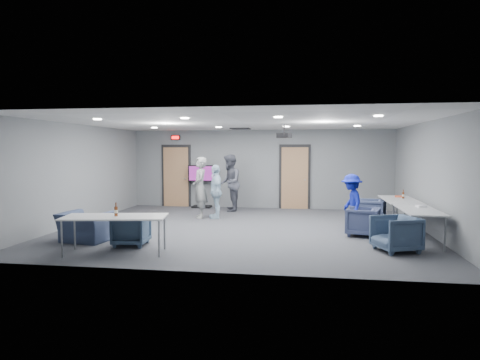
# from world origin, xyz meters

# --- Properties ---
(floor) EXTENTS (9.00, 9.00, 0.00)m
(floor) POSITION_xyz_m (0.00, 0.00, 0.00)
(floor) COLOR #3B3D43
(floor) RESTS_ON ground
(ceiling) EXTENTS (9.00, 9.00, 0.00)m
(ceiling) POSITION_xyz_m (0.00, 0.00, 2.70)
(ceiling) COLOR silver
(ceiling) RESTS_ON wall_back
(wall_back) EXTENTS (9.00, 0.02, 2.70)m
(wall_back) POSITION_xyz_m (0.00, 4.00, 1.35)
(wall_back) COLOR slate
(wall_back) RESTS_ON floor
(wall_front) EXTENTS (9.00, 0.02, 2.70)m
(wall_front) POSITION_xyz_m (0.00, -4.00, 1.35)
(wall_front) COLOR slate
(wall_front) RESTS_ON floor
(wall_left) EXTENTS (0.02, 8.00, 2.70)m
(wall_left) POSITION_xyz_m (-4.50, 0.00, 1.35)
(wall_left) COLOR slate
(wall_left) RESTS_ON floor
(wall_right) EXTENTS (0.02, 8.00, 2.70)m
(wall_right) POSITION_xyz_m (4.50, 0.00, 1.35)
(wall_right) COLOR slate
(wall_right) RESTS_ON floor
(door_left) EXTENTS (1.06, 0.17, 2.24)m
(door_left) POSITION_xyz_m (-3.00, 3.95, 1.07)
(door_left) COLOR black
(door_left) RESTS_ON wall_back
(door_right) EXTENTS (1.06, 0.17, 2.24)m
(door_right) POSITION_xyz_m (1.20, 3.95, 1.07)
(door_right) COLOR black
(door_right) RESTS_ON wall_back
(exit_sign) EXTENTS (0.32, 0.08, 0.16)m
(exit_sign) POSITION_xyz_m (-3.00, 3.93, 2.45)
(exit_sign) COLOR black
(exit_sign) RESTS_ON wall_back
(hvac_diffuser) EXTENTS (0.60, 0.60, 0.03)m
(hvac_diffuser) POSITION_xyz_m (-0.50, 2.80, 2.69)
(hvac_diffuser) COLOR black
(hvac_diffuser) RESTS_ON ceiling
(downlights) EXTENTS (6.18, 3.78, 0.02)m
(downlights) POSITION_xyz_m (0.00, 0.00, 2.68)
(downlights) COLOR white
(downlights) RESTS_ON ceiling
(person_a) EXTENTS (0.62, 0.76, 1.80)m
(person_a) POSITION_xyz_m (-1.50, 1.48, 0.90)
(person_a) COLOR gray
(person_a) RESTS_ON floor
(person_b) EXTENTS (0.82, 0.99, 1.87)m
(person_b) POSITION_xyz_m (-0.89, 3.00, 0.93)
(person_b) COLOR #515461
(person_b) RESTS_ON floor
(person_c) EXTENTS (0.66, 1.00, 1.58)m
(person_c) POSITION_xyz_m (-1.04, 1.54, 0.79)
(person_c) COLOR silver
(person_c) RESTS_ON floor
(person_d) EXTENTS (0.68, 1.00, 1.42)m
(person_d) POSITION_xyz_m (2.70, 0.04, 0.71)
(person_d) COLOR #172196
(person_d) RESTS_ON floor
(chair_right_a) EXTENTS (0.90, 0.89, 0.66)m
(chair_right_a) POSITION_xyz_m (3.35, 1.34, 0.33)
(chair_right_a) COLOR #3A4565
(chair_right_a) RESTS_ON floor
(chair_right_b) EXTENTS (0.89, 0.88, 0.67)m
(chair_right_b) POSITION_xyz_m (2.90, -0.51, 0.33)
(chair_right_b) COLOR #394263
(chair_right_b) RESTS_ON floor
(chair_right_c) EXTENTS (1.00, 0.99, 0.71)m
(chair_right_c) POSITION_xyz_m (3.35, -2.01, 0.35)
(chair_right_c) COLOR #394A63
(chair_right_c) RESTS_ON floor
(chair_front_a) EXTENTS (0.73, 0.75, 0.64)m
(chair_front_a) POSITION_xyz_m (-2.04, -2.29, 0.32)
(chair_front_a) COLOR #384A61
(chair_front_a) RESTS_ON floor
(chair_front_b) EXTENTS (1.11, 1.00, 0.65)m
(chair_front_b) POSITION_xyz_m (-3.19, -2.08, 0.32)
(chair_front_b) COLOR #394563
(chair_front_b) RESTS_ON floor
(table_right_a) EXTENTS (0.81, 1.94, 0.73)m
(table_right_a) POSITION_xyz_m (4.00, 0.80, 0.69)
(table_right_a) COLOR #BCBEC1
(table_right_a) RESTS_ON floor
(table_right_b) EXTENTS (0.75, 1.79, 0.73)m
(table_right_b) POSITION_xyz_m (4.00, -1.10, 0.68)
(table_right_b) COLOR #BCBEC1
(table_right_b) RESTS_ON floor
(table_front_left) EXTENTS (2.08, 1.15, 0.73)m
(table_front_left) POSITION_xyz_m (-2.07, -3.00, 0.69)
(table_front_left) COLOR #BCBEC1
(table_front_left) RESTS_ON floor
(bottle_front) EXTENTS (0.07, 0.07, 0.26)m
(bottle_front) POSITION_xyz_m (-2.04, -3.00, 0.83)
(bottle_front) COLOR #5D2810
(bottle_front) RESTS_ON table_front_left
(bottle_right) EXTENTS (0.06, 0.06, 0.24)m
(bottle_right) POSITION_xyz_m (4.12, 1.01, 0.82)
(bottle_right) COLOR #5D2810
(bottle_right) RESTS_ON table_right_a
(snack_box) EXTENTS (0.22, 0.18, 0.04)m
(snack_box) POSITION_xyz_m (4.07, 1.32, 0.75)
(snack_box) COLOR #C95032
(snack_box) RESTS_ON table_right_a
(wrapper) EXTENTS (0.24, 0.21, 0.05)m
(wrapper) POSITION_xyz_m (4.14, -0.71, 0.75)
(wrapper) COLOR white
(wrapper) RESTS_ON table_right_b
(tv_stand) EXTENTS (0.97, 0.46, 1.48)m
(tv_stand) POSITION_xyz_m (-2.01, 3.75, 0.84)
(tv_stand) COLOR black
(tv_stand) RESTS_ON floor
(projector) EXTENTS (0.41, 0.38, 0.36)m
(projector) POSITION_xyz_m (0.98, 0.91, 2.40)
(projector) COLOR black
(projector) RESTS_ON ceiling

